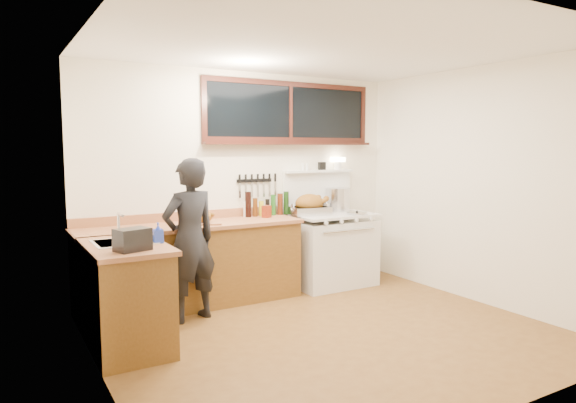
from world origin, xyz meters
TOP-DOWN VIEW (x-y plane):
  - ground_plane at (0.00, 0.00)m, footprint 4.00×3.50m
  - room_shell at (0.00, 0.00)m, footprint 4.10×3.60m
  - counter_back at (-0.80, 1.45)m, footprint 2.44×0.64m
  - counter_left at (-1.70, 0.62)m, footprint 0.64×1.09m
  - sink_unit at (-1.68, 0.70)m, footprint 0.50×0.45m
  - vintage_stove at (1.00, 1.41)m, footprint 1.02×0.74m
  - back_window at (0.60, 1.72)m, footprint 2.32×0.13m
  - left_doorway at (-1.99, -0.55)m, footprint 0.02×1.04m
  - knife_strip at (0.12, 1.73)m, footprint 0.52×0.03m
  - man at (-0.98, 1.02)m, footprint 0.66×0.51m
  - soap_bottle at (-1.43, 0.53)m, footprint 0.09×0.09m
  - toaster at (-1.70, 0.30)m, footprint 0.30×0.25m
  - cutting_board at (-0.70, 1.36)m, footprint 0.43×0.37m
  - roast_turkey at (0.70, 1.44)m, footprint 0.51×0.42m
  - stockpot at (1.22, 1.58)m, footprint 0.42×0.42m
  - saucepan at (0.97, 1.53)m, footprint 0.17×0.29m
  - pot_lid at (1.23, 1.19)m, footprint 0.33×0.33m
  - coffee_tin at (0.13, 1.48)m, footprint 0.12×0.10m
  - pitcher at (-0.03, 1.66)m, footprint 0.13×0.13m
  - bottle_cluster at (0.22, 1.63)m, footprint 0.59×0.07m

SIDE VIEW (x-z plane):
  - ground_plane at x=0.00m, z-range -0.02..0.00m
  - counter_left at x=-1.70m, z-range 0.00..0.90m
  - counter_back at x=-0.80m, z-range -0.05..0.95m
  - vintage_stove at x=1.00m, z-range -0.33..1.26m
  - man at x=-0.98m, z-range 0.00..1.61m
  - sink_unit at x=-1.68m, z-range 0.66..1.03m
  - pot_lid at x=1.23m, z-range 0.89..0.93m
  - cutting_board at x=-0.70m, z-range 0.89..1.02m
  - saucepan at x=0.97m, z-range 0.90..1.02m
  - coffee_tin at x=0.13m, z-range 0.90..1.04m
  - soap_bottle at x=-1.43m, z-range 0.90..1.08m
  - toaster at x=-1.70m, z-range 0.90..1.08m
  - pitcher at x=-0.03m, z-range 0.90..1.09m
  - roast_turkey at x=0.70m, z-range 0.88..1.13m
  - bottle_cluster at x=0.22m, z-range 0.88..1.18m
  - stockpot at x=1.22m, z-range 0.90..1.20m
  - left_doorway at x=-1.99m, z-range 0.00..2.17m
  - knife_strip at x=0.12m, z-range 1.17..1.45m
  - room_shell at x=0.00m, z-range 0.32..2.97m
  - back_window at x=0.60m, z-range 1.68..2.45m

